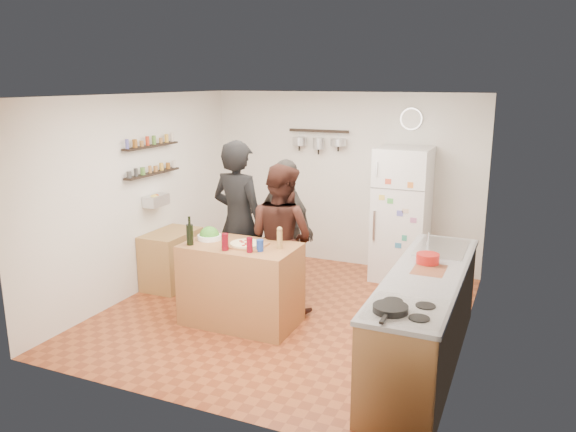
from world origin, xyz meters
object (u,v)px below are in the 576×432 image
at_px(person_center, 281,238).
at_px(side_table, 172,259).
at_px(prep_island, 241,284).
at_px(skillet, 390,309).
at_px(person_back, 286,229).
at_px(salt_canister, 260,245).
at_px(person_left, 239,223).
at_px(fridge, 402,214).
at_px(wall_clock, 411,119).
at_px(red_bowl, 428,258).
at_px(salad_bowl, 209,237).
at_px(counter_run, 425,319).
at_px(pepper_mill, 280,240).
at_px(wine_bottle, 190,235).

relative_size(person_center, side_table, 2.18).
height_order(prep_island, person_center, person_center).
xyz_separation_m(prep_island, skillet, (1.94, -1.16, 0.49)).
xyz_separation_m(prep_island, person_back, (0.12, 0.97, 0.41)).
xyz_separation_m(prep_island, salt_canister, (0.30, -0.12, 0.52)).
bearing_deg(salt_canister, person_back, 99.60).
relative_size(prep_island, person_left, 0.63).
height_order(person_left, fridge, person_left).
xyz_separation_m(person_back, wall_clock, (1.17, 1.53, 1.28)).
xyz_separation_m(red_bowl, wall_clock, (-0.70, 2.35, 1.18)).
distance_m(person_back, skillet, 2.81).
relative_size(salad_bowl, wall_clock, 0.89).
height_order(person_center, counter_run, person_center).
bearing_deg(red_bowl, person_center, 167.37).
height_order(pepper_mill, fridge, fridge).
bearing_deg(fridge, counter_run, -71.94).
bearing_deg(counter_run, pepper_mill, 173.69).
distance_m(salad_bowl, fridge, 2.73).
bearing_deg(wine_bottle, skillet, -21.16).
bearing_deg(red_bowl, salad_bowl, -177.46).
relative_size(wine_bottle, red_bowl, 1.02).
relative_size(person_left, side_table, 2.48).
relative_size(skillet, red_bowl, 1.23).
relative_size(wine_bottle, pepper_mill, 1.20).
bearing_deg(wall_clock, skillet, -79.95).
relative_size(fridge, side_table, 2.25).
bearing_deg(person_center, person_back, -57.07).
height_order(salad_bowl, side_table, salad_bowl).
relative_size(salad_bowl, wine_bottle, 1.17).
distance_m(wine_bottle, red_bowl, 2.52).
xyz_separation_m(salad_bowl, salt_canister, (0.72, -0.17, 0.04)).
distance_m(salt_canister, red_bowl, 1.71).
height_order(wine_bottle, salt_canister, wine_bottle).
bearing_deg(side_table, pepper_mill, -18.63).
bearing_deg(salt_canister, pepper_mill, 48.58).
xyz_separation_m(red_bowl, fridge, (-0.70, 2.02, -0.07)).
xyz_separation_m(counter_run, wall_clock, (-0.75, 2.63, 1.70)).
bearing_deg(person_back, salt_canister, 129.75).
bearing_deg(wall_clock, person_back, -127.46).
height_order(pepper_mill, red_bowl, pepper_mill).
distance_m(pepper_mill, side_table, 2.05).
distance_m(salad_bowl, counter_run, 2.51).
bearing_deg(red_bowl, counter_run, -79.97).
height_order(salt_canister, wall_clock, wall_clock).
bearing_deg(skillet, wall_clock, 100.05).
bearing_deg(wine_bottle, counter_run, 2.13).
relative_size(wine_bottle, skillet, 0.83).
xyz_separation_m(salt_canister, red_bowl, (1.69, 0.28, -0.01)).
bearing_deg(person_left, wine_bottle, 87.05).
bearing_deg(person_left, person_center, -172.97).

